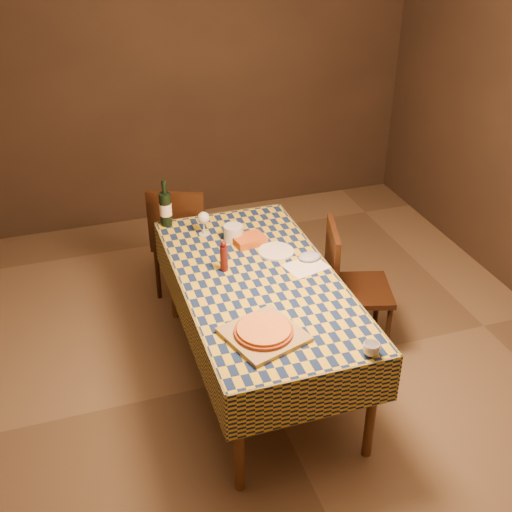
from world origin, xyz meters
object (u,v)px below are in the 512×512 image
white_plate (276,251)px  dining_table (259,289)px  cutting_board (264,335)px  pizza (264,330)px  wine_bottle (166,208)px  chair_right (348,282)px  chair_far (181,235)px  bowl (252,239)px

white_plate → dining_table: bearing=-128.0°
cutting_board → dining_table: bearing=74.5°
pizza → wine_bottle: wine_bottle is taller
chair_right → wine_bottle: bearing=146.1°
white_plate → chair_far: 1.01m
bowl → white_plate: bearing=-59.4°
dining_table → chair_right: bearing=11.8°
pizza → wine_bottle: 1.43m
white_plate → cutting_board: bearing=-113.8°
cutting_board → chair_far: (-0.10, 1.67, -0.26)m
dining_table → bowl: size_ratio=12.12×
cutting_board → pizza: (0.00, 0.00, 0.03)m
bowl → wine_bottle: size_ratio=0.45×
dining_table → bowl: (0.10, 0.44, 0.10)m
white_plate → chair_far: (-0.45, 0.87, -0.25)m
wine_bottle → chair_right: bearing=-33.9°
pizza → chair_far: (-0.10, 1.67, -0.29)m
wine_bottle → dining_table: bearing=-65.5°
chair_far → chair_right: (0.92, -0.99, 0.00)m
chair_far → chair_right: same height
dining_table → pizza: bearing=-105.5°
bowl → chair_right: chair_right is taller
pizza → bowl: (0.25, 0.99, -0.01)m
cutting_board → bowl: (0.25, 0.99, 0.01)m
chair_far → chair_right: bearing=-46.9°
cutting_board → chair_right: bearing=39.7°
chair_far → white_plate: bearing=-62.4°
pizza → chair_right: size_ratio=0.36×
wine_bottle → chair_far: bearing=62.0°
cutting_board → chair_far: 1.70m
pizza → chair_right: bearing=39.7°
white_plate → chair_far: chair_far is taller
pizza → white_plate: (0.36, 0.81, -0.03)m
dining_table → white_plate: white_plate is taller
bowl → chair_right: size_ratio=0.16×
white_plate → chair_right: chair_right is taller
cutting_board → white_plate: size_ratio=1.61×
chair_right → white_plate: bearing=165.5°
chair_right → bowl: bearing=152.5°
dining_table → white_plate: (0.21, 0.26, 0.08)m
white_plate → chair_right: (0.47, -0.12, -0.25)m
dining_table → white_plate: size_ratio=7.93×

